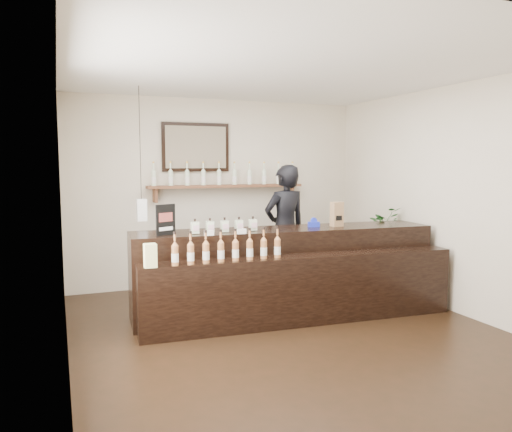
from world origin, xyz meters
name	(u,v)px	position (x,y,z in m)	size (l,w,h in m)	color
ground	(287,332)	(0.00, 0.00, 0.00)	(5.00, 5.00, 0.00)	black
room_shell	(288,176)	(0.00, 0.00, 1.70)	(5.00, 5.00, 5.00)	beige
back_wall_decor	(210,169)	(-0.16, 2.37, 1.76)	(2.66, 0.96, 1.69)	brown
counter	(289,275)	(0.29, 0.56, 0.49)	(3.78, 1.24, 1.22)	black
promo_sign	(166,220)	(-1.18, 0.66, 1.22)	(0.23, 0.12, 0.34)	black
paper_bag	(337,214)	(0.99, 0.64, 1.20)	(0.15, 0.11, 0.31)	olive
tape_dispenser	(314,223)	(0.69, 0.69, 1.09)	(0.15, 0.08, 0.12)	#1B2CC3
side_cabinet	(382,266)	(2.00, 1.05, 0.37)	(0.40, 0.53, 0.74)	brown
potted_plant	(383,224)	(2.00, 1.05, 0.98)	(0.43, 0.37, 0.48)	#255C25
shopkeeper	(285,221)	(0.69, 1.55, 1.03)	(0.75, 0.49, 2.06)	black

